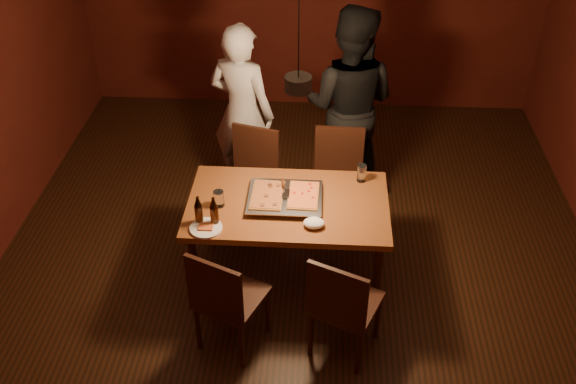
# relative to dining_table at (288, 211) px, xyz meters

# --- Properties ---
(room_shell) EXTENTS (6.00, 6.00, 6.00)m
(room_shell) POSITION_rel_dining_table_xyz_m (0.07, -0.03, 0.72)
(room_shell) COLOR #381C0F
(room_shell) RESTS_ON ground
(dining_table) EXTENTS (1.50, 0.90, 0.75)m
(dining_table) POSITION_rel_dining_table_xyz_m (0.00, 0.00, 0.00)
(dining_table) COLOR brown
(dining_table) RESTS_ON floor
(chair_far_left) EXTENTS (0.52, 0.52, 0.49)m
(chair_far_left) POSITION_rel_dining_table_xyz_m (-0.36, 0.74, -0.14)
(chair_far_left) COLOR #38190F
(chair_far_left) RESTS_ON floor
(chair_far_right) EXTENTS (0.43, 0.43, 0.49)m
(chair_far_right) POSITION_rel_dining_table_xyz_m (0.38, 0.78, -0.14)
(chair_far_right) COLOR #38190F
(chair_far_right) RESTS_ON floor
(chair_near_left) EXTENTS (0.55, 0.55, 0.49)m
(chair_near_left) POSITION_rel_dining_table_xyz_m (-0.38, -0.76, -0.14)
(chair_near_left) COLOR #38190F
(chair_near_left) RESTS_ON floor
(chair_near_right) EXTENTS (0.55, 0.55, 0.49)m
(chair_near_right) POSITION_rel_dining_table_xyz_m (0.41, -0.77, -0.14)
(chair_near_right) COLOR #38190F
(chair_near_right) RESTS_ON floor
(pizza_tray) EXTENTS (0.59, 0.50, 0.05)m
(pizza_tray) POSITION_rel_dining_table_xyz_m (-0.02, 0.01, 0.10)
(pizza_tray) COLOR silver
(pizza_tray) RESTS_ON dining_table
(pizza_meat) EXTENTS (0.24, 0.37, 0.02)m
(pizza_meat) POSITION_rel_dining_table_xyz_m (-0.15, 0.01, 0.13)
(pizza_meat) COLOR maroon
(pizza_meat) RESTS_ON pizza_tray
(pizza_cheese) EXTENTS (0.23, 0.36, 0.02)m
(pizza_cheese) POSITION_rel_dining_table_xyz_m (0.11, 0.02, 0.13)
(pizza_cheese) COLOR gold
(pizza_cheese) RESTS_ON pizza_tray
(spatula) EXTENTS (0.12, 0.25, 0.04)m
(spatula) POSITION_rel_dining_table_xyz_m (-0.03, 0.03, 0.14)
(spatula) COLOR silver
(spatula) RESTS_ON pizza_tray
(beer_bottle_a) EXTENTS (0.06, 0.06, 0.22)m
(beer_bottle_a) POSITION_rel_dining_table_xyz_m (-0.62, -0.27, 0.18)
(beer_bottle_a) COLOR black
(beer_bottle_a) RESTS_ON dining_table
(beer_bottle_b) EXTENTS (0.06, 0.06, 0.23)m
(beer_bottle_b) POSITION_rel_dining_table_xyz_m (-0.51, -0.28, 0.19)
(beer_bottle_b) COLOR black
(beer_bottle_b) RESTS_ON dining_table
(water_glass_left) EXTENTS (0.08, 0.08, 0.13)m
(water_glass_left) POSITION_rel_dining_table_xyz_m (-0.51, -0.06, 0.14)
(water_glass_left) COLOR silver
(water_glass_left) RESTS_ON dining_table
(water_glass_right) EXTENTS (0.07, 0.07, 0.14)m
(water_glass_right) POSITION_rel_dining_table_xyz_m (0.55, 0.32, 0.15)
(water_glass_right) COLOR silver
(water_glass_right) RESTS_ON dining_table
(plate_slice) EXTENTS (0.23, 0.23, 0.03)m
(plate_slice) POSITION_rel_dining_table_xyz_m (-0.56, -0.34, 0.08)
(plate_slice) COLOR white
(plate_slice) RESTS_ON dining_table
(napkin) EXTENTS (0.15, 0.12, 0.06)m
(napkin) POSITION_rel_dining_table_xyz_m (0.20, -0.27, 0.11)
(napkin) COLOR white
(napkin) RESTS_ON dining_table
(diner_white) EXTENTS (0.71, 0.59, 1.67)m
(diner_white) POSITION_rel_dining_table_xyz_m (-0.48, 1.18, 0.16)
(diner_white) COLOR silver
(diner_white) RESTS_ON floor
(diner_dark) EXTENTS (1.02, 0.88, 1.81)m
(diner_dark) POSITION_rel_dining_table_xyz_m (0.46, 1.27, 0.23)
(diner_dark) COLOR black
(diner_dark) RESTS_ON floor
(pendant_lamp) EXTENTS (0.18, 0.18, 1.10)m
(pendant_lamp) POSITION_rel_dining_table_xyz_m (0.07, -0.03, 1.08)
(pendant_lamp) COLOR black
(pendant_lamp) RESTS_ON ceiling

